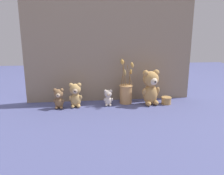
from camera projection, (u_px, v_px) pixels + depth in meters
ground_plane at (112, 107)px, 1.72m from camera, size 4.00×4.00×0.00m
backdrop_wall at (110, 50)px, 1.78m from camera, size 1.27×0.02×0.79m
teddy_bear_large at (151, 87)px, 1.74m from camera, size 0.15×0.13×0.26m
teddy_bear_medium at (75, 95)px, 1.69m from camera, size 0.09×0.09×0.18m
teddy_bear_small at (59, 98)px, 1.67m from camera, size 0.08×0.07×0.15m
teddy_bear_tiny at (108, 97)px, 1.73m from camera, size 0.07×0.06×0.12m
flower_vase at (126, 92)px, 1.78m from camera, size 0.10×0.14×0.34m
decorative_tin_tall at (166, 100)px, 1.78m from camera, size 0.07×0.07×0.05m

